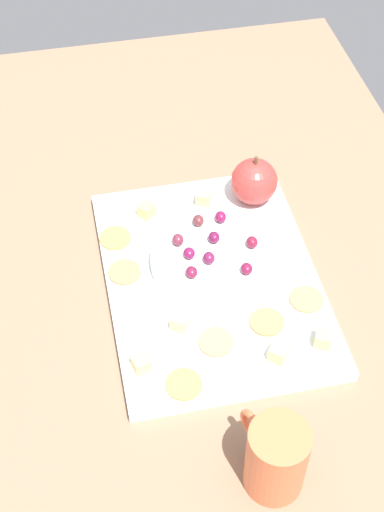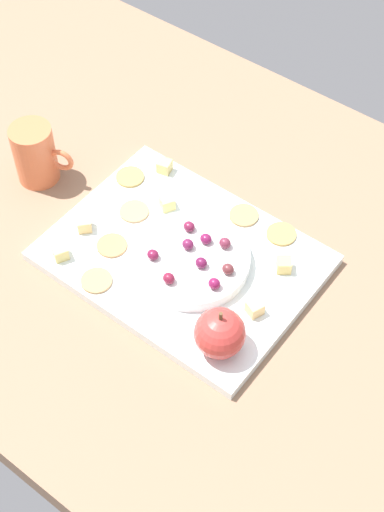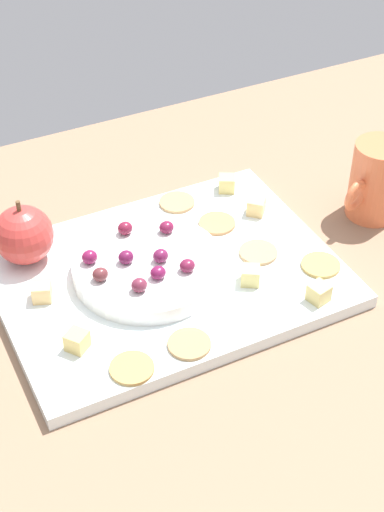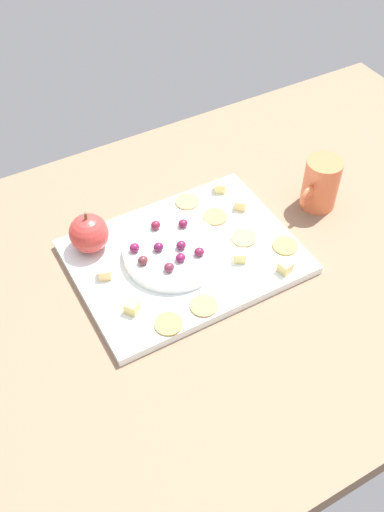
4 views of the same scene
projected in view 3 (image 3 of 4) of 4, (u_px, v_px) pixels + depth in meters
The scene contains 27 objects.
table at pixel (217, 303), 88.24cm from camera, with size 132.46×80.91×4.40cm, color #8A6950.
platter at pixel (167, 277), 87.20cm from camera, with size 37.37×27.93×1.59cm, color white.
serving_dish at pixel (148, 267), 85.77cm from camera, with size 16.81×16.81×1.98cm, color white.
apple_whole at pixel (24, 235), 86.31cm from camera, with size 6.78×6.78×6.78cm, color #C23833.
apple_stem at pixel (18, 206), 83.75cm from camera, with size 0.50×0.50×1.20cm, color brown.
cheese_cube_0 at pixel (319, 293), 82.46cm from camera, with size 2.02×2.02×2.02cm, color #E1CA73.
cheese_cube_1 at pixel (77, 341), 77.03cm from camera, with size 2.02×2.02×2.02cm, color #E6C46A.
cheese_cube_2 at pixel (227, 184), 98.28cm from camera, with size 2.02×2.02×2.02cm, color #E4CE73.
cheese_cube_3 at pixel (256, 207), 94.47cm from camera, with size 2.02×2.02×2.02cm, color #F3C777.
cheese_cube_4 at pixel (42, 292), 82.59cm from camera, with size 2.02×2.02×2.02cm, color #F2C377.
cheese_cube_5 at pixel (250, 275), 84.64cm from camera, with size 2.02×2.02×2.02cm, color #E5D278.
cracker_0 at pixel (132, 368), 75.31cm from camera, with size 4.43×4.43×0.40cm, color tan.
cracker_1 at pixel (177, 202), 96.51cm from camera, with size 4.43×4.43×0.40cm, color tan.
cracker_2 at pixel (321, 265), 87.22cm from camera, with size 4.43×4.43×0.40cm, color tan.
cracker_3 at pixel (258, 252), 88.94cm from camera, with size 4.43×4.43×0.40cm, color tan.
cracker_4 at pixel (189, 344), 77.79cm from camera, with size 4.43×4.43×0.40cm, color tan.
cracker_5 at pixel (217, 223), 93.18cm from camera, with size 4.43×4.43×0.40cm, color #B88050.
grape_0 at pixel (125, 228), 88.28cm from camera, with size 1.73×1.56×1.56cm, color maroon.
grape_1 at pixel (90, 257), 84.29cm from camera, with size 1.73×1.56×1.60cm, color maroon.
grape_2 at pixel (166, 227), 88.53cm from camera, with size 1.73×1.56×1.42cm, color maroon.
grape_3 at pixel (100, 274), 82.14cm from camera, with size 1.73×1.56×1.52cm, color brown.
grape_4 at pixel (158, 273), 82.41cm from camera, with size 1.73×1.56×1.44cm, color maroon.
grape_5 at pixel (187, 266), 83.30cm from camera, with size 1.73×1.56×1.44cm, color maroon.
grape_6 at pixel (138, 284), 80.94cm from camera, with size 1.73×1.56×1.58cm, color maroon.
grape_7 at pixel (161, 256), 84.50cm from camera, with size 1.73×1.56×1.55cm, color #681B42.
grape_8 at pixel (126, 257), 84.32cm from camera, with size 1.73×1.56×1.54cm, color #60163C.
cup at pixel (376, 181), 94.60cm from camera, with size 9.56×6.60×9.93cm.
Camera 3 is at (31.42, 56.22, 62.82)cm, focal length 54.21 mm.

